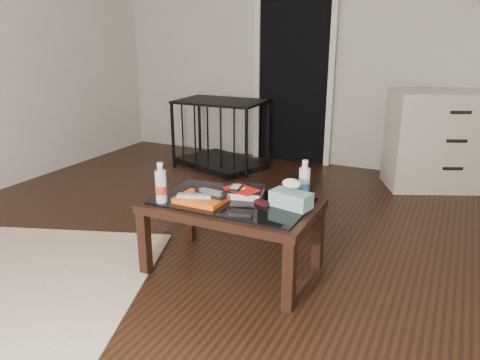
# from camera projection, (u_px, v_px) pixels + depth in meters

# --- Properties ---
(ground) EXTENTS (5.00, 5.00, 0.00)m
(ground) POSITION_uv_depth(u_px,v_px,m) (221.00, 258.00, 3.06)
(ground) COLOR black
(ground) RESTS_ON ground
(doorway) EXTENTS (0.90, 0.08, 2.07)m
(doorway) POSITION_uv_depth(u_px,v_px,m) (294.00, 68.00, 5.02)
(doorway) COLOR black
(doorway) RESTS_ON ground
(coffee_table) EXTENTS (1.00, 0.60, 0.46)m
(coffee_table) POSITION_uv_depth(u_px,v_px,m) (232.00, 210.00, 2.78)
(coffee_table) COLOR black
(coffee_table) RESTS_ON ground
(dresser) EXTENTS (1.30, 0.94, 0.90)m
(dresser) POSITION_uv_depth(u_px,v_px,m) (456.00, 140.00, 4.30)
(dresser) COLOR beige
(dresser) RESTS_ON ground
(pet_crate) EXTENTS (1.06, 0.89, 0.71)m
(pet_crate) POSITION_uv_depth(u_px,v_px,m) (221.00, 145.00, 5.06)
(pet_crate) COLOR black
(pet_crate) RESTS_ON ground
(magazines) EXTENTS (0.28, 0.22, 0.03)m
(magazines) POSITION_uv_depth(u_px,v_px,m) (201.00, 199.00, 2.74)
(magazines) COLOR #E55615
(magazines) RESTS_ON coffee_table
(remote_silver) EXTENTS (0.21, 0.11, 0.02)m
(remote_silver) POSITION_uv_depth(u_px,v_px,m) (194.00, 196.00, 2.72)
(remote_silver) COLOR #A3A3A8
(remote_silver) RESTS_ON magazines
(remote_black_front) EXTENTS (0.21, 0.09, 0.02)m
(remote_black_front) POSITION_uv_depth(u_px,v_px,m) (211.00, 194.00, 2.74)
(remote_black_front) COLOR black
(remote_black_front) RESTS_ON magazines
(remote_black_back) EXTENTS (0.20, 0.07, 0.02)m
(remote_black_back) POSITION_uv_depth(u_px,v_px,m) (211.00, 192.00, 2.79)
(remote_black_back) COLOR black
(remote_black_back) RESTS_ON magazines
(textbook) EXTENTS (0.29, 0.25, 0.05)m
(textbook) POSITION_uv_depth(u_px,v_px,m) (242.00, 192.00, 2.84)
(textbook) COLOR black
(textbook) RESTS_ON coffee_table
(dvd_mailers) EXTENTS (0.23, 0.20, 0.01)m
(dvd_mailers) POSITION_uv_depth(u_px,v_px,m) (241.00, 189.00, 2.81)
(dvd_mailers) COLOR red
(dvd_mailers) RESTS_ON textbook
(ipod) EXTENTS (0.08, 0.11, 0.02)m
(ipod) POSITION_uv_depth(u_px,v_px,m) (236.00, 188.00, 2.80)
(ipod) COLOR black
(ipod) RESTS_ON dvd_mailers
(flip_phone) EXTENTS (0.10, 0.08, 0.02)m
(flip_phone) POSITION_uv_depth(u_px,v_px,m) (262.00, 203.00, 2.70)
(flip_phone) COLOR black
(flip_phone) RESTS_ON coffee_table
(wallet) EXTENTS (0.13, 0.10, 0.02)m
(wallet) POSITION_uv_depth(u_px,v_px,m) (241.00, 213.00, 2.55)
(wallet) COLOR black
(wallet) RESTS_ON coffee_table
(water_bottle_left) EXTENTS (0.08, 0.08, 0.24)m
(water_bottle_left) POSITION_uv_depth(u_px,v_px,m) (161.00, 182.00, 2.71)
(water_bottle_left) COLOR silver
(water_bottle_left) RESTS_ON coffee_table
(water_bottle_right) EXTENTS (0.08, 0.08, 0.24)m
(water_bottle_right) POSITION_uv_depth(u_px,v_px,m) (304.00, 180.00, 2.75)
(water_bottle_right) COLOR white
(water_bottle_right) RESTS_ON coffee_table
(tissue_box) EXTENTS (0.25, 0.16, 0.09)m
(tissue_box) POSITION_uv_depth(u_px,v_px,m) (291.00, 199.00, 2.65)
(tissue_box) COLOR #22727C
(tissue_box) RESTS_ON coffee_table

